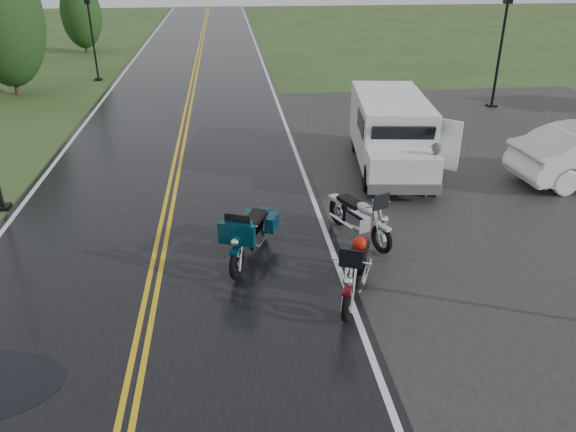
# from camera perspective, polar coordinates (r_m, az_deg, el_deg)

# --- Properties ---
(ground) EXTENTS (120.00, 120.00, 0.00)m
(ground) POSITION_cam_1_polar(r_m,az_deg,el_deg) (10.65, -14.18, -10.24)
(ground) COLOR #2D471E
(ground) RESTS_ON ground
(road) EXTENTS (8.00, 100.00, 0.04)m
(road) POSITION_cam_1_polar(r_m,az_deg,el_deg) (19.61, -10.83, 7.09)
(road) COLOR black
(road) RESTS_ON ground
(parking_pad) EXTENTS (14.00, 24.00, 0.03)m
(parking_pad) POSITION_cam_1_polar(r_m,az_deg,el_deg) (17.57, 26.47, 2.57)
(parking_pad) COLOR black
(parking_pad) RESTS_ON ground
(motorcycle_red) EXTENTS (1.62, 2.42, 1.34)m
(motorcycle_red) POSITION_cam_1_polar(r_m,az_deg,el_deg) (9.97, 6.13, -7.51)
(motorcycle_red) COLOR #4F0910
(motorcycle_red) RESTS_ON ground
(motorcycle_teal) EXTENTS (1.61, 2.46, 1.37)m
(motorcycle_teal) POSITION_cam_1_polar(r_m,az_deg,el_deg) (11.16, -5.26, -3.53)
(motorcycle_teal) COLOR #052C3E
(motorcycle_teal) RESTS_ON ground
(motorcycle_silver) EXTENTS (1.64, 2.39, 1.33)m
(motorcycle_silver) POSITION_cam_1_polar(r_m,az_deg,el_deg) (12.21, 9.57, -1.19)
(motorcycle_silver) COLOR #AFB0B7
(motorcycle_silver) RESTS_ON ground
(van_white) EXTENTS (2.74, 5.74, 2.17)m
(van_white) POSITION_cam_1_polar(r_m,az_deg,el_deg) (15.33, 8.32, 6.25)
(van_white) COLOR white
(van_white) RESTS_ON ground
(person_at_van) EXTENTS (0.56, 0.37, 1.51)m
(person_at_van) POSITION_cam_1_polar(r_m,az_deg,el_deg) (15.38, 14.50, 4.44)
(person_at_van) COLOR #4D4D52
(person_at_van) RESTS_ON ground
(lamp_post_far_left) EXTENTS (0.35, 0.35, 4.09)m
(lamp_post_far_left) POSITION_cam_1_polar(r_m,az_deg,el_deg) (30.55, -19.22, 16.64)
(lamp_post_far_left) COLOR black
(lamp_post_far_left) RESTS_ON ground
(lamp_post_far_right) EXTENTS (0.40, 0.40, 4.61)m
(lamp_post_far_right) POSITION_cam_1_polar(r_m,az_deg,el_deg) (25.24, 20.74, 15.40)
(lamp_post_far_right) COLOR black
(lamp_post_far_right) RESTS_ON ground
(tree_left_mid) EXTENTS (3.44, 3.44, 5.38)m
(tree_left_mid) POSITION_cam_1_polar(r_m,az_deg,el_deg) (28.69, -26.76, 16.21)
(tree_left_mid) COLOR #1E3D19
(tree_left_mid) RESTS_ON ground
(tree_left_far) EXTENTS (2.47, 2.47, 3.81)m
(tree_left_far) POSITION_cam_1_polar(r_m,az_deg,el_deg) (39.56, -20.18, 18.07)
(tree_left_far) COLOR #1E3D19
(tree_left_far) RESTS_ON ground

